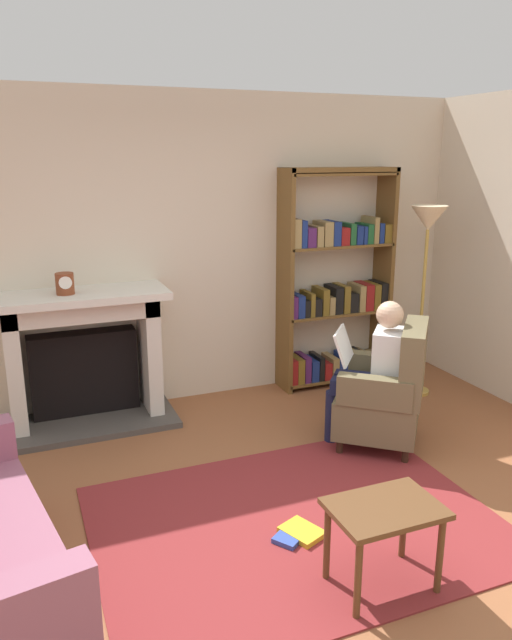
{
  "coord_description": "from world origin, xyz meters",
  "views": [
    {
      "loc": [
        -1.43,
        -2.61,
        2.18
      ],
      "look_at": [
        0.1,
        1.2,
        1.05
      ],
      "focal_mm": 34.1,
      "sensor_mm": 36.0,
      "label": 1
    }
  ],
  "objects": [
    {
      "name": "side_table",
      "position": [
        0.17,
        -0.36,
        0.4
      ],
      "size": [
        0.56,
        0.39,
        0.47
      ],
      "color": "brown",
      "rests_on": "ground"
    },
    {
      "name": "floor_lamp",
      "position": [
        1.96,
        1.79,
        1.48
      ],
      "size": [
        0.32,
        0.32,
        1.74
      ],
      "color": "#B7933F",
      "rests_on": "ground"
    },
    {
      "name": "seated_reader",
      "position": [
        1.0,
        1.07,
        0.62
      ],
      "size": [
        0.59,
        0.57,
        1.14
      ],
      "rotation": [
        0.0,
        0.0,
        4.02
      ],
      "color": "silver",
      "rests_on": "ground"
    },
    {
      "name": "bookshelf",
      "position": [
        1.38,
        2.33,
        0.96
      ],
      "size": [
        1.1,
        0.32,
        2.06
      ],
      "color": "brown",
      "rests_on": "ground"
    },
    {
      "name": "scattered_books",
      "position": [
        -0.05,
        0.17,
        0.03
      ],
      "size": [
        0.33,
        0.29,
        0.03
      ],
      "color": "#334CA5",
      "rests_on": "area_rug"
    },
    {
      "name": "mantel_clock",
      "position": [
        -1.09,
        2.2,
        1.21
      ],
      "size": [
        0.14,
        0.14,
        0.17
      ],
      "color": "brown",
      "rests_on": "fireplace"
    },
    {
      "name": "ground",
      "position": [
        0.0,
        0.0,
        0.0
      ],
      "size": [
        14.0,
        14.0,
        0.0
      ],
      "primitive_type": "plane",
      "color": "brown"
    },
    {
      "name": "fireplace",
      "position": [
        -0.98,
        2.3,
        0.59
      ],
      "size": [
        1.39,
        0.64,
        1.13
      ],
      "color": "#4C4742",
      "rests_on": "ground"
    },
    {
      "name": "area_rug",
      "position": [
        0.0,
        0.3,
        0.01
      ],
      "size": [
        2.4,
        1.8,
        0.01
      ],
      "primitive_type": "cube",
      "color": "maroon",
      "rests_on": "ground"
    },
    {
      "name": "back_wall",
      "position": [
        0.0,
        2.55,
        1.35
      ],
      "size": [
        5.6,
        0.1,
        2.7
      ],
      "primitive_type": "cube",
      "color": "beige",
      "rests_on": "ground"
    },
    {
      "name": "armchair_reading",
      "position": [
        1.09,
        0.99,
        0.42
      ],
      "size": [
        0.89,
        0.89,
        0.97
      ],
      "rotation": [
        0.0,
        0.0,
        4.02
      ],
      "color": "#331E14",
      "rests_on": "ground"
    }
  ]
}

